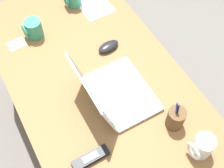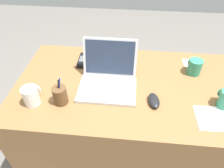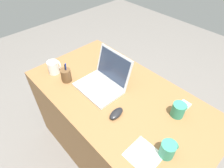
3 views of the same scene
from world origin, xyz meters
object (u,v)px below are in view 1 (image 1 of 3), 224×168
computer_mouse (108,47)px  cordless_phone (91,158)px  laptop (113,92)px  pen_holder (176,118)px  coffee_mug_white (33,29)px  coffee_mug_spare (202,146)px

computer_mouse → cordless_phone: size_ratio=0.73×
laptop → pen_holder: 0.29m
coffee_mug_white → cordless_phone: size_ratio=0.62×
laptop → coffee_mug_spare: 0.42m
laptop → coffee_mug_white: size_ratio=3.38×
coffee_mug_white → cordless_phone: coffee_mug_white is taller
computer_mouse → coffee_mug_white: coffee_mug_white is taller
coffee_mug_spare → laptop: bearing=25.2°
laptop → coffee_mug_white: laptop is taller
cordless_phone → computer_mouse: bearing=-35.9°
laptop → coffee_mug_spare: (-0.38, -0.18, 0.00)m
laptop → coffee_mug_spare: size_ratio=3.09×
cordless_phone → pen_holder: (-0.03, -0.38, 0.04)m
laptop → coffee_mug_white: (0.52, 0.17, -0.00)m
laptop → cordless_phone: bearing=133.1°
computer_mouse → pen_holder: 0.50m
coffee_mug_white → pen_holder: 0.82m
computer_mouse → coffee_mug_spare: bearing=177.2°
cordless_phone → coffee_mug_white: bearing=-3.7°
computer_mouse → coffee_mug_spare: 0.65m
laptop → cordless_phone: laptop is taller
coffee_mug_white → coffee_mug_spare: (-0.90, -0.35, 0.00)m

